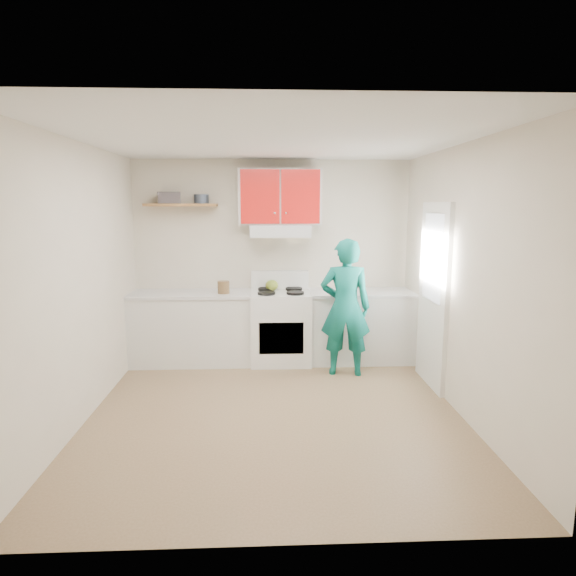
{
  "coord_description": "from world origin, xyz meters",
  "views": [
    {
      "loc": [
        -0.07,
        -4.5,
        2.02
      ],
      "look_at": [
        0.15,
        0.55,
        1.15
      ],
      "focal_mm": 30.14,
      "sensor_mm": 36.0,
      "label": 1
    }
  ],
  "objects_px": {
    "kettle": "(272,285)",
    "person": "(345,307)",
    "crock": "(224,288)",
    "tin": "(201,199)",
    "stove": "(281,327)"
  },
  "relations": [
    {
      "from": "stove",
      "to": "crock",
      "type": "distance_m",
      "value": 0.89
    },
    {
      "from": "kettle",
      "to": "crock",
      "type": "distance_m",
      "value": 0.63
    },
    {
      "from": "kettle",
      "to": "crock",
      "type": "xyz_separation_m",
      "value": [
        -0.61,
        -0.18,
        -0.0
      ]
    },
    {
      "from": "kettle",
      "to": "person",
      "type": "height_order",
      "value": "person"
    },
    {
      "from": "kettle",
      "to": "crock",
      "type": "relative_size",
      "value": 0.93
    },
    {
      "from": "crock",
      "to": "stove",
      "type": "bearing_deg",
      "value": 4.98
    },
    {
      "from": "tin",
      "to": "crock",
      "type": "distance_m",
      "value": 1.17
    },
    {
      "from": "stove",
      "to": "person",
      "type": "xyz_separation_m",
      "value": [
        0.75,
        -0.5,
        0.36
      ]
    },
    {
      "from": "stove",
      "to": "kettle",
      "type": "height_order",
      "value": "kettle"
    },
    {
      "from": "person",
      "to": "stove",
      "type": "bearing_deg",
      "value": -26.66
    },
    {
      "from": "stove",
      "to": "kettle",
      "type": "distance_m",
      "value": 0.55
    },
    {
      "from": "kettle",
      "to": "crock",
      "type": "bearing_deg",
      "value": -143.85
    },
    {
      "from": "person",
      "to": "crock",
      "type": "bearing_deg",
      "value": -9.64
    },
    {
      "from": "stove",
      "to": "crock",
      "type": "bearing_deg",
      "value": -175.02
    },
    {
      "from": "crock",
      "to": "tin",
      "type": "bearing_deg",
      "value": 137.51
    }
  ]
}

